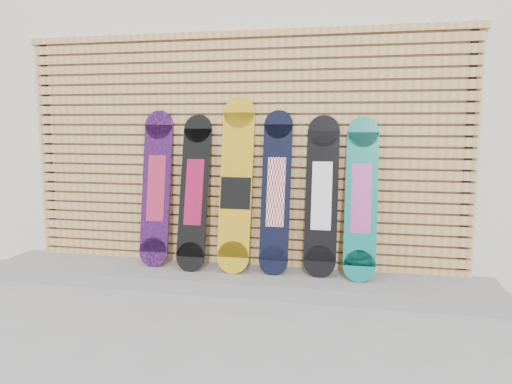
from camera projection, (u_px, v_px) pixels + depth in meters
ground at (228, 313)px, 3.87m from camera, size 80.00×80.00×0.00m
building at (329, 99)px, 6.91m from camera, size 12.00×5.00×3.60m
concrete_step at (232, 278)px, 4.55m from camera, size 4.60×0.70×0.12m
slat_wall at (239, 150)px, 4.67m from camera, size 4.26×0.08×2.29m
snowboard_0 at (156, 188)px, 4.72m from camera, size 0.28×0.28×1.47m
snowboard_1 at (194, 192)px, 4.61m from camera, size 0.27×0.36×1.43m
snowboard_2 at (236, 186)px, 4.52m from camera, size 0.30×0.34×1.59m
snowboard_3 at (276, 192)px, 4.47m from camera, size 0.26×0.30×1.46m
snowboard_4 at (322, 196)px, 4.40m from camera, size 0.28×0.29×1.42m
snowboard_5 at (361, 198)px, 4.30m from camera, size 0.28×0.35×1.40m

